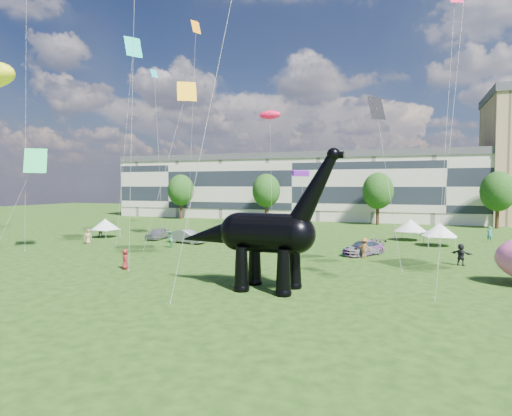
% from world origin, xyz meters
% --- Properties ---
extents(ground, '(220.00, 220.00, 0.00)m').
position_xyz_m(ground, '(0.00, 0.00, 0.00)').
color(ground, '#16330C').
rests_on(ground, ground).
extents(terrace_row, '(78.00, 11.00, 12.00)m').
position_xyz_m(terrace_row, '(-8.00, 62.00, 6.00)').
color(terrace_row, beige).
rests_on(terrace_row, ground).
extents(tree_far_left, '(5.20, 5.20, 9.44)m').
position_xyz_m(tree_far_left, '(-30.00, 53.00, 6.29)').
color(tree_far_left, '#382314').
rests_on(tree_far_left, ground).
extents(tree_mid_left, '(5.20, 5.20, 9.44)m').
position_xyz_m(tree_mid_left, '(-12.00, 53.00, 6.29)').
color(tree_mid_left, '#382314').
rests_on(tree_mid_left, ground).
extents(tree_mid_right, '(5.20, 5.20, 9.44)m').
position_xyz_m(tree_mid_right, '(8.00, 53.00, 6.29)').
color(tree_mid_right, '#382314').
rests_on(tree_mid_right, ground).
extents(tree_far_right, '(5.20, 5.20, 9.44)m').
position_xyz_m(tree_far_right, '(26.00, 53.00, 6.29)').
color(tree_far_right, '#382314').
rests_on(tree_far_right, ground).
extents(dinosaur_sculpture, '(11.38, 3.29, 9.29)m').
position_xyz_m(dinosaur_sculpture, '(4.10, 3.59, 3.51)').
color(dinosaur_sculpture, black).
rests_on(dinosaur_sculpture, ground).
extents(car_silver, '(1.93, 4.28, 1.43)m').
position_xyz_m(car_silver, '(-16.40, 23.51, 0.71)').
color(car_silver, '#B9B8BD').
rests_on(car_silver, ground).
extents(car_grey, '(4.92, 2.56, 1.55)m').
position_xyz_m(car_grey, '(-11.17, 21.50, 0.77)').
color(car_grey, gray).
rests_on(car_grey, ground).
extents(car_white, '(5.85, 3.03, 1.58)m').
position_xyz_m(car_white, '(-1.05, 24.54, 0.79)').
color(car_white, silver).
rests_on(car_white, ground).
extents(car_dark, '(4.34, 5.06, 1.39)m').
position_xyz_m(car_dark, '(8.99, 19.65, 0.70)').
color(car_dark, '#595960').
rests_on(car_dark, ground).
extents(gazebo_near, '(4.20, 4.20, 2.58)m').
position_xyz_m(gazebo_near, '(16.24, 28.85, 1.81)').
color(gazebo_near, white).
rests_on(gazebo_near, ground).
extents(gazebo_far, '(4.83, 4.83, 2.64)m').
position_xyz_m(gazebo_far, '(13.22, 33.00, 1.85)').
color(gazebo_far, silver).
rests_on(gazebo_far, ground).
extents(gazebo_left, '(3.71, 3.71, 2.41)m').
position_xyz_m(gazebo_left, '(-23.92, 22.89, 1.69)').
color(gazebo_left, silver).
rests_on(gazebo_left, ground).
extents(visitors, '(47.54, 29.43, 1.89)m').
position_xyz_m(visitors, '(-1.49, 19.11, 0.91)').
color(visitors, maroon).
rests_on(visitors, ground).
extents(kites, '(66.72, 46.14, 27.08)m').
position_xyz_m(kites, '(-4.41, 10.08, 18.09)').
color(kites, '#EF0F3D').
rests_on(kites, ground).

